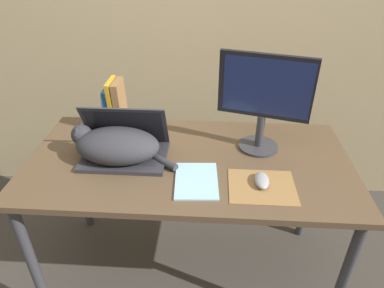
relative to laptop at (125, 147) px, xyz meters
The scene contains 8 objects.
desk 0.30m from the laptop, ahead, with size 1.41×0.71×0.74m.
laptop is the anchor object (origin of this frame).
cat 0.05m from the laptop, 134.86° to the right, with size 0.47×0.23×0.15m.
external_monitor 0.64m from the laptop, 10.33° to the left, with size 0.39×0.18×0.44m.
mousepad 0.61m from the laptop, 17.36° to the right, with size 0.26×0.22×0.00m.
computer_mouse 0.60m from the laptop, 15.74° to the right, with size 0.06×0.11×0.03m.
book_row 0.28m from the laptop, 112.01° to the left, with size 0.10×0.14×0.26m.
notepad 0.36m from the laptop, 26.90° to the right, with size 0.18×0.24×0.01m.
Camera 1 is at (0.09, -0.88, 1.59)m, focal length 32.00 mm.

